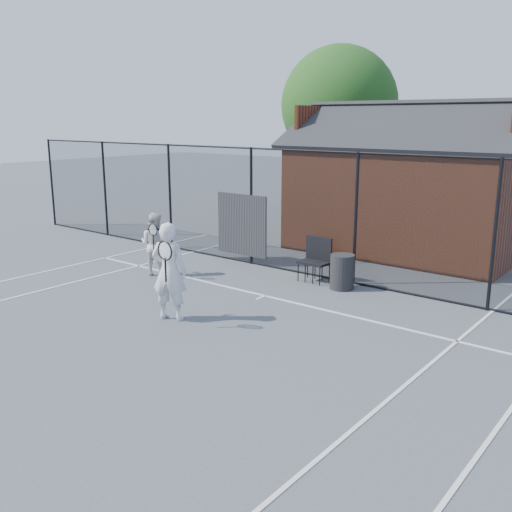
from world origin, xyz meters
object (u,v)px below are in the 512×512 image
Objects in this scene: player_back at (155,244)px; chair_right at (318,261)px; clubhouse at (409,195)px; chair_left at (310,260)px; player_front at (169,271)px; waste_bin at (342,272)px.

chair_right is at bearing 28.59° from player_back.
clubhouse is at bearing 59.80° from player_back.
chair_left reaches higher than chair_right.
player_front is 1.86× the size of chair_right.
player_back is 1.51× the size of chair_right.
chair_left is at bearing -178.39° from chair_right.
waste_bin is at bearing -83.76° from clubhouse.
clubhouse is 4.54m from chair_right.
player_back is at bearing -120.20° from clubhouse.
clubhouse reaches higher than chair_left.
waste_bin is (4.14, 1.77, -0.37)m from player_back.
player_back reaches higher than chair_right.
player_back is at bearing -150.49° from chair_left.
player_back is 3.75m from chair_left.
clubhouse is at bearing 82.85° from player_front.
player_back is 4.52m from waste_bin.
chair_left is 1.29× the size of waste_bin.
clubhouse is 7.31m from player_back.
player_front is 1.85× the size of chair_left.
waste_bin is (1.53, 3.74, -0.54)m from player_front.
chair_right is at bearing -92.81° from clubhouse.
player_back reaches higher than waste_bin.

